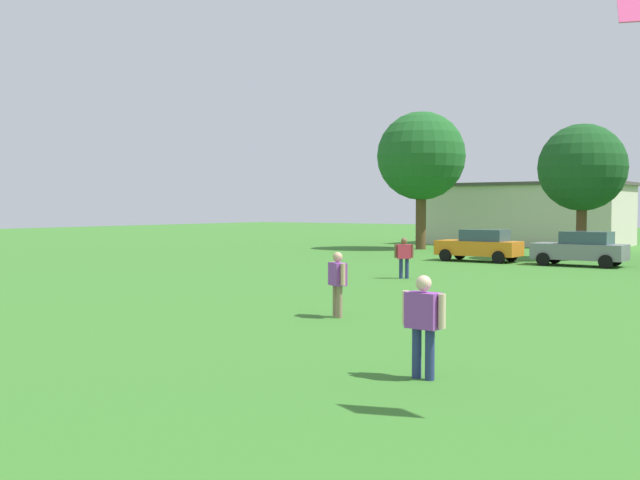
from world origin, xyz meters
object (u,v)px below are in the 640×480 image
at_px(adult_bystander, 423,318).
at_px(parked_car_gray_1, 581,248).
at_px(tree_far_left, 421,156).
at_px(tree_left, 582,168).
at_px(parked_car_orange_0, 480,245).
at_px(bystander_near_trees, 338,279).
at_px(bystander_midfield, 404,254).

bearing_deg(adult_bystander, parked_car_gray_1, -74.88).
xyz_separation_m(tree_far_left, tree_left, (11.70, -3.79, -1.28)).
bearing_deg(parked_car_gray_1, parked_car_orange_0, -0.60).
height_order(bystander_near_trees, tree_left, tree_left).
xyz_separation_m(bystander_near_trees, tree_far_left, (-12.62, 29.14, 5.24)).
height_order(parked_car_gray_1, tree_left, tree_left).
relative_size(parked_car_orange_0, parked_car_gray_1, 1.00).
height_order(parked_car_gray_1, tree_far_left, tree_far_left).
distance_m(tree_far_left, tree_left, 12.36).
bearing_deg(tree_left, bystander_midfield, -100.12).
bearing_deg(bystander_near_trees, adult_bystander, 168.34).
distance_m(bystander_midfield, parked_car_gray_1, 11.22).
distance_m(adult_bystander, tree_left, 31.15).
bearing_deg(adult_bystander, tree_left, -74.03).
bearing_deg(parked_car_orange_0, adult_bystander, 110.94).
bearing_deg(bystander_midfield, parked_car_gray_1, -145.95).
height_order(parked_car_orange_0, tree_far_left, tree_far_left).
bearing_deg(tree_far_left, adult_bystander, -62.66).
bearing_deg(bystander_near_trees, bystander_midfield, -37.47).
bearing_deg(tree_left, parked_car_orange_0, -130.54).
xyz_separation_m(adult_bystander, parked_car_gray_1, (-4.64, 25.69, -0.17)).
distance_m(adult_bystander, bystander_near_trees, 7.06).
bearing_deg(tree_far_left, parked_car_orange_0, -47.07).
bearing_deg(bystander_midfield, adult_bystander, 84.51).
height_order(parked_car_orange_0, tree_left, tree_left).
height_order(bystander_near_trees, parked_car_orange_0, bystander_near_trees).
relative_size(bystander_midfield, tree_far_left, 0.18).
relative_size(bystander_near_trees, parked_car_orange_0, 0.40).
xyz_separation_m(parked_car_gray_1, tree_left, (-1.30, 4.63, 4.12)).
bearing_deg(parked_car_orange_0, bystander_near_trees, 103.10).
distance_m(bystander_near_trees, parked_car_gray_1, 20.72).
bearing_deg(parked_car_gray_1, bystander_midfield, 69.12).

